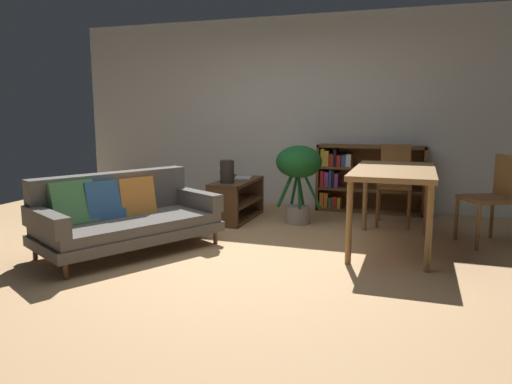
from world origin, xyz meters
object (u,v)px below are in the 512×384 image
at_px(media_console, 237,200).
at_px(dining_chair_near, 395,180).
at_px(dining_chair_far, 494,194).
at_px(bookshelf, 362,178).
at_px(dining_table, 394,177).
at_px(open_laptop, 238,176).
at_px(potted_floor_plant, 299,169).
at_px(desk_speaker, 227,172).
at_px(fabric_couch, 122,214).

distance_m(media_console, dining_chair_near, 1.98).
xyz_separation_m(dining_chair_far, bookshelf, (-1.48, 1.28, -0.06)).
bearing_deg(dining_chair_near, bookshelf, 125.05).
xyz_separation_m(dining_table, dining_chair_near, (-0.04, 1.11, -0.18)).
xyz_separation_m(open_laptop, potted_floor_plant, (0.86, -0.17, 0.15)).
relative_size(media_console, open_laptop, 2.26).
relative_size(dining_table, bookshelf, 1.00).
bearing_deg(bookshelf, desk_speaker, -138.80).
height_order(media_console, bookshelf, bookshelf).
height_order(media_console, dining_chair_far, dining_chair_far).
distance_m(dining_chair_near, dining_chair_far, 1.19).
bearing_deg(dining_table, desk_speaker, 166.48).
bearing_deg(dining_chair_near, desk_speaker, -162.03).
relative_size(desk_speaker, bookshelf, 0.19).
relative_size(fabric_couch, dining_table, 1.34).
bearing_deg(dining_chair_near, dining_table, -88.07).
xyz_separation_m(media_console, desk_speaker, (-0.02, -0.25, 0.39)).
bearing_deg(potted_floor_plant, desk_speaker, -162.08).
bearing_deg(media_console, dining_table, -20.38).
height_order(fabric_couch, dining_chair_near, dining_chair_near).
xyz_separation_m(dining_table, dining_chair_far, (0.98, 0.49, -0.20)).
height_order(open_laptop, dining_table, dining_table).
distance_m(media_console, potted_floor_plant, 0.91).
xyz_separation_m(fabric_couch, dining_table, (2.53, 0.93, 0.37)).
relative_size(open_laptop, bookshelf, 0.31).
bearing_deg(bookshelf, dining_chair_far, -40.80).
bearing_deg(dining_chair_near, potted_floor_plant, -161.99).
bearing_deg(dining_table, dining_chair_near, 91.93).
height_order(desk_speaker, dining_table, dining_table).
distance_m(desk_speaker, dining_table, 2.04).
relative_size(media_console, dining_table, 0.70).
distance_m(fabric_couch, dining_table, 2.72).
distance_m(potted_floor_plant, dining_table, 1.37).
bearing_deg(media_console, bookshelf, 35.67).
bearing_deg(dining_table, potted_floor_plant, 147.06).
xyz_separation_m(potted_floor_plant, bookshelf, (0.65, 1.02, -0.21)).
relative_size(fabric_couch, dining_chair_near, 1.98).
height_order(potted_floor_plant, dining_chair_near, dining_chair_near).
height_order(media_console, potted_floor_plant, potted_floor_plant).
distance_m(potted_floor_plant, dining_chair_near, 1.18).
distance_m(potted_floor_plant, dining_chair_far, 2.15).
relative_size(dining_table, dining_chair_far, 1.55).
relative_size(open_laptop, potted_floor_plant, 0.46).
bearing_deg(open_laptop, dining_chair_near, 5.59).
height_order(dining_table, dining_chair_near, dining_chair_near).
height_order(dining_chair_near, bookshelf, dining_chair_near).
relative_size(media_console, dining_chair_far, 1.09).
height_order(media_console, dining_table, dining_table).
height_order(media_console, dining_chair_near, dining_chair_near).
height_order(fabric_couch, bookshelf, bookshelf).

